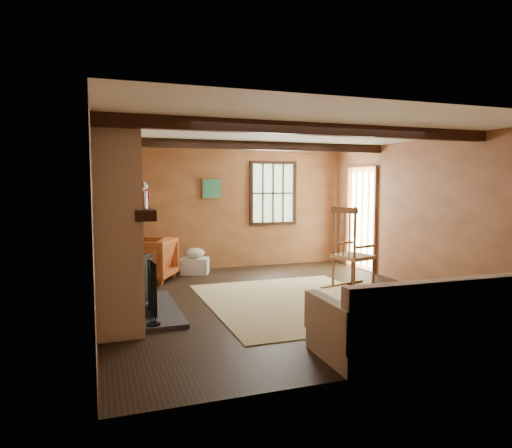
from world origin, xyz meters
name	(u,v)px	position (x,y,z in m)	size (l,w,h in m)	color
ground	(277,300)	(0.00, 0.00, 0.00)	(5.50, 5.50, 0.00)	black
room_envelope	(285,188)	(0.22, 0.26, 1.63)	(5.02, 5.52, 2.44)	#AB663C
fireplace	(117,230)	(-2.23, 0.00, 1.10)	(1.02, 2.30, 2.40)	#9D563C
rug	(296,302)	(0.20, -0.20, 0.00)	(2.50, 3.00, 0.01)	tan
rocking_chair	(351,254)	(1.40, 0.29, 0.56)	(1.07, 0.75, 1.34)	#A97B52
sofa	(415,325)	(0.51, -2.41, 0.28)	(1.99, 0.92, 0.80)	beige
firewood_pile	(126,270)	(-2.00, 2.43, 0.13)	(0.72, 0.13, 0.26)	brown
laundry_basket	(195,266)	(-0.74, 2.32, 0.15)	(0.50, 0.38, 0.30)	white
basket_pillow	(195,253)	(-0.74, 2.32, 0.39)	(0.38, 0.30, 0.19)	beige
armchair	(149,259)	(-1.63, 1.98, 0.38)	(0.81, 0.83, 0.75)	#BF6026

